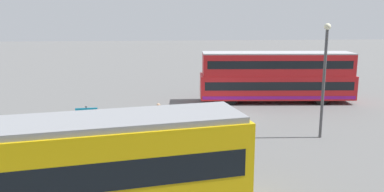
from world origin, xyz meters
The scene contains 7 objects.
ground_plane centered at (0.00, 0.00, 0.00)m, with size 160.00×160.00×0.00m, color slate.
double_decker_bus centered at (-5.26, -3.72, 2.00)m, with size 11.99×3.41×3.92m.
pedestrian_near_railing centered at (3.95, 3.32, 0.97)m, with size 0.36×0.34×1.68m.
pedestrian_crossing centered at (1.97, 7.24, 0.98)m, with size 0.33×0.36×1.69m.
pedestrian_railing centered at (4.19, 6.72, 0.74)m, with size 7.64×1.17×1.08m.
info_sign centered at (7.47, 6.70, 1.65)m, with size 1.06×0.16×2.39m.
street_lamp centered at (-5.04, 5.38, 3.72)m, with size 0.36×0.36×6.30m.
Camera 1 is at (4.04, 25.63, 6.73)m, focal length 36.61 mm.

